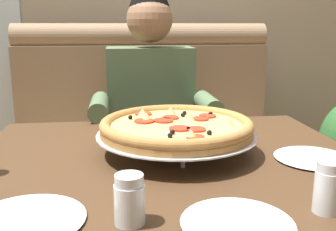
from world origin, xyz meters
TOP-DOWN VIEW (x-y plane):
  - booth_bench at (0.00, 0.93)m, footprint 1.42×0.78m
  - dining_table at (0.00, 0.00)m, footprint 1.12×0.91m
  - diner_main at (0.01, 0.66)m, footprint 0.54×0.64m
  - pizza at (0.03, 0.03)m, footprint 0.47×0.47m
  - shaker_parmesan at (-0.12, -0.37)m, footprint 0.06×0.06m
  - shaker_oregano at (0.27, -0.38)m, footprint 0.05×0.05m
  - plate_near_left at (-0.32, -0.35)m, footprint 0.24×0.24m
  - plate_near_right at (0.40, -0.07)m, footprint 0.22×0.22m
  - plate_far_side at (0.08, -0.41)m, footprint 0.22×0.22m

SIDE VIEW (x-z plane):
  - booth_bench at x=0.00m, z-range -0.17..0.96m
  - dining_table at x=0.00m, z-range 0.28..1.03m
  - diner_main at x=0.01m, z-range 0.07..1.35m
  - plate_near_right at x=0.40m, z-range 0.75..0.77m
  - plate_far_side at x=0.08m, z-range 0.75..0.77m
  - plate_near_left at x=-0.32m, z-range 0.75..0.77m
  - shaker_parmesan at x=-0.12m, z-range 0.74..0.84m
  - shaker_oregano at x=0.27m, z-range 0.74..0.85m
  - pizza at x=0.03m, z-range 0.77..0.88m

